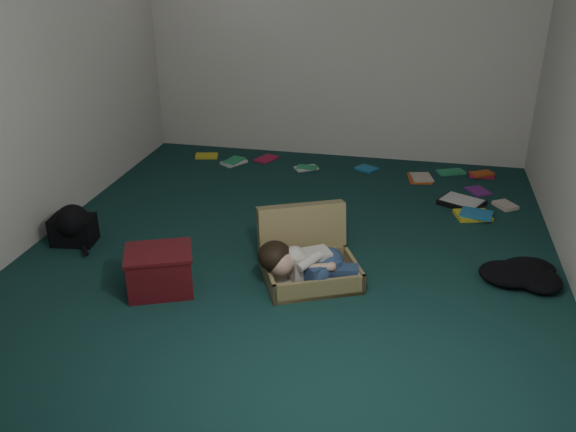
% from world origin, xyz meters
% --- Properties ---
extents(floor, '(4.50, 4.50, 0.00)m').
position_xyz_m(floor, '(0.00, 0.00, 0.00)').
color(floor, '#133734').
rests_on(floor, ground).
extents(wall_back, '(4.50, 0.00, 4.50)m').
position_xyz_m(wall_back, '(0.00, 2.25, 1.30)').
color(wall_back, silver).
rests_on(wall_back, ground).
extents(wall_front, '(4.50, 0.00, 4.50)m').
position_xyz_m(wall_front, '(0.00, -2.25, 1.30)').
color(wall_front, silver).
rests_on(wall_front, ground).
extents(wall_left, '(0.00, 4.50, 4.50)m').
position_xyz_m(wall_left, '(-2.00, 0.00, 1.30)').
color(wall_left, silver).
rests_on(wall_left, ground).
extents(suitcase, '(0.84, 0.83, 0.47)m').
position_xyz_m(suitcase, '(0.18, -0.35, 0.14)').
color(suitcase, olive).
rests_on(suitcase, floor).
extents(person, '(0.71, 0.39, 0.29)m').
position_xyz_m(person, '(0.21, -0.51, 0.18)').
color(person, beige).
rests_on(person, suitcase).
extents(maroon_bin, '(0.54, 0.49, 0.31)m').
position_xyz_m(maroon_bin, '(-0.75, -0.78, 0.15)').
color(maroon_bin, '#541116').
rests_on(maroon_bin, floor).
extents(backpack, '(0.44, 0.37, 0.24)m').
position_xyz_m(backpack, '(-1.70, -0.26, 0.12)').
color(backpack, black).
rests_on(backpack, floor).
extents(clothing_pile, '(0.50, 0.45, 0.13)m').
position_xyz_m(clothing_pile, '(1.70, -0.08, 0.07)').
color(clothing_pile, black).
rests_on(clothing_pile, floor).
extents(paper_tray, '(0.45, 0.41, 0.05)m').
position_xyz_m(paper_tray, '(1.32, 1.15, 0.03)').
color(paper_tray, black).
rests_on(paper_tray, floor).
extents(book_scatter, '(3.26, 1.32, 0.02)m').
position_xyz_m(book_scatter, '(0.50, 1.67, 0.01)').
color(book_scatter, yellow).
rests_on(book_scatter, floor).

